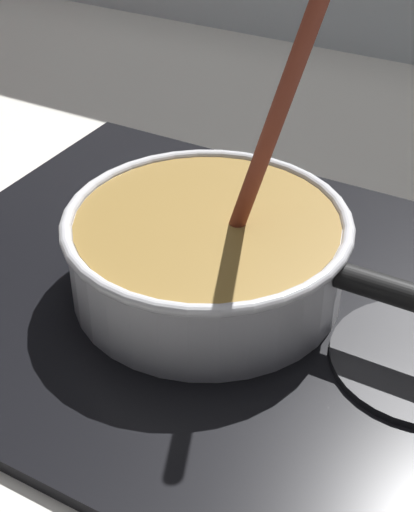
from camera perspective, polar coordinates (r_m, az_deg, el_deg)
ground at (r=0.62m, az=-3.93°, el=-11.89°), size 2.40×1.60×0.04m
hob_plate at (r=0.69m, az=0.00°, el=-2.86°), size 0.56×0.48×0.01m
burner_ring at (r=0.68m, az=0.00°, el=-2.21°), size 0.19×0.19×0.01m
cooking_pan at (r=0.66m, az=0.17°, el=0.37°), size 0.40×0.25×0.32m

